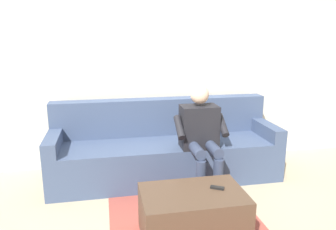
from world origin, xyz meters
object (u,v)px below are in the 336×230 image
(couch, at_px, (165,150))
(remote_black, at_px, (217,188))
(person_solo_seated, at_px, (201,132))
(coffee_table, at_px, (193,215))

(couch, relative_size, remote_black, 23.06)
(person_solo_seated, height_order, remote_black, person_solo_seated)
(couch, xyz_separation_m, person_solo_seated, (-0.31, 0.40, 0.32))
(coffee_table, bearing_deg, couch, -90.00)
(coffee_table, relative_size, remote_black, 7.46)
(person_solo_seated, relative_size, remote_black, 9.99)
(couch, height_order, person_solo_seated, person_solo_seated)
(couch, distance_m, coffee_table, 1.25)
(remote_black, bearing_deg, person_solo_seated, -66.70)
(coffee_table, height_order, remote_black, remote_black)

